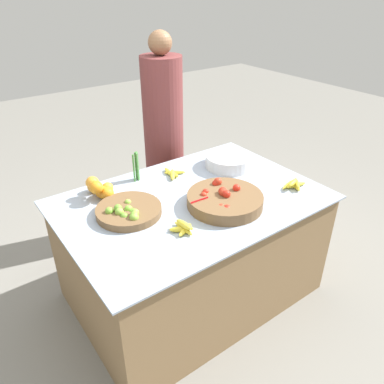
{
  "coord_description": "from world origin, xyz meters",
  "views": [
    {
      "loc": [
        -1.2,
        -1.65,
        2.01
      ],
      "look_at": [
        0.0,
        0.0,
        0.84
      ],
      "focal_mm": 35.0,
      "sensor_mm": 36.0,
      "label": 1
    }
  ],
  "objects_px": {
    "vendor_person": "(164,145)",
    "tomato_basket": "(225,200)",
    "lime_bowl": "(128,211)",
    "price_sign": "(199,205)",
    "metal_bowl": "(229,161)"
  },
  "relations": [
    {
      "from": "vendor_person",
      "to": "tomato_basket",
      "type": "bearing_deg",
      "value": -102.2
    },
    {
      "from": "price_sign",
      "to": "vendor_person",
      "type": "bearing_deg",
      "value": 72.08
    },
    {
      "from": "lime_bowl",
      "to": "metal_bowl",
      "type": "bearing_deg",
      "value": 9.01
    },
    {
      "from": "price_sign",
      "to": "vendor_person",
      "type": "distance_m",
      "value": 1.09
    },
    {
      "from": "lime_bowl",
      "to": "vendor_person",
      "type": "relative_size",
      "value": 0.23
    },
    {
      "from": "lime_bowl",
      "to": "price_sign",
      "type": "bearing_deg",
      "value": -31.03
    },
    {
      "from": "metal_bowl",
      "to": "price_sign",
      "type": "bearing_deg",
      "value": -146.51
    },
    {
      "from": "vendor_person",
      "to": "lime_bowl",
      "type": "bearing_deg",
      "value": -133.37
    },
    {
      "from": "tomato_basket",
      "to": "metal_bowl",
      "type": "bearing_deg",
      "value": 46.4
    },
    {
      "from": "lime_bowl",
      "to": "price_sign",
      "type": "height_order",
      "value": "lime_bowl"
    },
    {
      "from": "lime_bowl",
      "to": "tomato_basket",
      "type": "height_order",
      "value": "tomato_basket"
    },
    {
      "from": "price_sign",
      "to": "tomato_basket",
      "type": "bearing_deg",
      "value": -9.59
    },
    {
      "from": "lime_bowl",
      "to": "vendor_person",
      "type": "distance_m",
      "value": 1.1
    },
    {
      "from": "tomato_basket",
      "to": "metal_bowl",
      "type": "xyz_separation_m",
      "value": [
        0.38,
        0.4,
        0.01
      ]
    },
    {
      "from": "tomato_basket",
      "to": "price_sign",
      "type": "relative_size",
      "value": 3.81
    }
  ]
}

